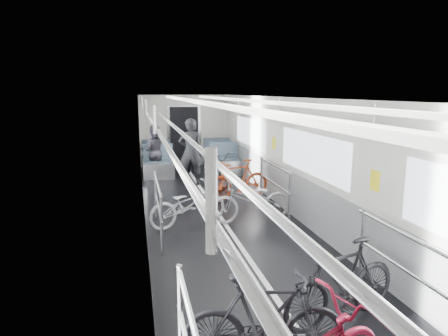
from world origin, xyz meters
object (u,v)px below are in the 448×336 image
Objects in this scene: bike_aisle at (215,167)px; person_seated at (154,151)px; bike_right_mid at (252,200)px; bike_left_mid at (265,321)px; bike_right_near at (342,282)px; bike_right_far at (238,180)px; person_standing at (191,152)px; bike_left_far at (188,204)px.

person_seated is at bearing 125.75° from bike_aisle.
bike_right_mid is at bearing 112.92° from person_seated.
bike_right_near is (1.05, 0.50, 0.01)m from bike_left_mid.
bike_aisle is (-0.04, 6.84, -0.00)m from bike_right_near.
bike_right_far reaches higher than bike_right_mid.
bike_aisle is 0.80m from person_standing.
bike_aisle is at bearing 2.01° from bike_left_mid.
bike_aisle reaches higher than bike_left_far.
person_seated is at bearing 13.58° from bike_left_mid.
person_standing reaches higher than bike_right_far.
bike_left_mid is 0.97× the size of bike_left_far.
person_seated is (-1.63, 8.27, 0.30)m from bike_right_near.
bike_right_near is 0.86× the size of person_standing.
person_seated is at bearing -42.18° from person_standing.
bike_right_far is (1.39, 1.58, 0.06)m from bike_left_far.
person_seated is (-0.41, 4.67, 0.36)m from bike_left_far.
bike_left_far is at bearing -122.10° from bike_aisle.
bike_left_mid is 7.41m from bike_aisle.
person_standing reaches higher than bike_aisle.
person_standing is (-0.66, 0.10, 0.44)m from bike_aisle.
bike_left_far is at bearing -97.55° from bike_right_mid.
bike_left_mid is at bearing 97.51° from person_seated.
bike_aisle is at bearing 164.85° from bike_right_near.
bike_left_far is 3.42m from person_standing.
bike_left_mid is at bearing -110.03° from bike_aisle.
bike_left_far is 0.88× the size of bike_aisle.
bike_aisle is at bearing -38.03° from bike_left_far.
bike_left_mid reaches higher than bike_left_far.
bike_right_mid is (1.23, -0.05, 0.02)m from bike_left_far.
bike_left_mid is 7.47m from person_standing.
person_seated reaches higher than bike_right_far.
bike_right_far is 1.03× the size of person_seated.
bike_right_far is 0.87× the size of person_standing.
bike_left_mid is 4.10m from bike_left_far.
person_seated is (-0.58, 8.77, 0.31)m from bike_left_mid.
bike_right_near is 8.43m from person_seated.
bike_right_far reaches higher than bike_left_far.
bike_right_far is 2.02m from person_standing.
person_standing reaches higher than bike_left_mid.
bike_right_mid is at bearing 114.86° from person_standing.
bike_right_near is at bearing -101.86° from bike_aisle.
person_seated reaches higher than bike_left_mid.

